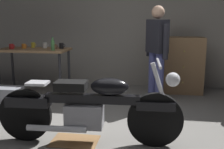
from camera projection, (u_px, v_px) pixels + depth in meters
ground_plane at (108, 136)px, 3.51m from camera, size 12.00×12.00×0.00m
back_wall at (130, 14)px, 5.91m from camera, size 8.00×0.12×3.10m
workbench at (34, 55)px, 5.18m from camera, size 1.30×0.64×0.90m
motorcycle at (90, 107)px, 3.22m from camera, size 2.19×0.60×1.00m
person_standing at (157, 50)px, 4.76m from camera, size 0.40×0.48×1.67m
wooden_dresser at (182, 65)px, 5.46m from camera, size 0.80×0.47×1.10m
drip_tray at (75, 141)px, 3.35m from camera, size 0.56×0.40×0.01m
storage_bin at (8, 97)px, 4.61m from camera, size 0.44×0.32×0.34m
mug_brown_stoneware at (54, 46)px, 5.14m from camera, size 0.12×0.09×0.09m
mug_red_diner at (12, 46)px, 5.12m from camera, size 0.11×0.08×0.09m
mug_orange_travel at (24, 46)px, 5.20m from camera, size 0.11×0.08×0.09m
mug_yellow_tall at (33, 45)px, 5.33m from camera, size 0.10×0.07×0.10m
mug_black_matte at (62, 46)px, 5.17m from camera, size 0.12×0.08×0.11m
mug_white_ceramic at (45, 45)px, 5.27m from camera, size 0.12×0.08×0.11m
bottle at (53, 45)px, 4.89m from camera, size 0.06×0.06×0.24m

